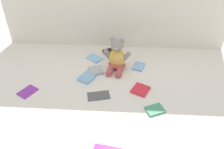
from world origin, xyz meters
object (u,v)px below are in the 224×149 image
at_px(book_case_3, 110,53).
at_px(teddy_bear, 117,57).
at_px(book_case_6, 140,90).
at_px(book_case_5, 94,58).
at_px(book_case_9, 87,78).
at_px(book_case_1, 96,71).
at_px(book_case_0, 155,110).
at_px(book_case_7, 99,95).
at_px(book_case_4, 139,66).
at_px(book_case_8, 28,91).

bearing_deg(book_case_3, teddy_bear, 79.04).
relative_size(teddy_bear, book_case_6, 2.30).
bearing_deg(teddy_bear, book_case_5, 158.97).
bearing_deg(book_case_3, book_case_5, 2.32).
bearing_deg(book_case_9, book_case_1, 86.60).
bearing_deg(book_case_0, book_case_5, -165.19).
distance_m(book_case_5, book_case_7, 0.41).
relative_size(teddy_bear, book_case_4, 2.49).
bearing_deg(book_case_9, book_case_8, -127.37).
height_order(book_case_3, book_case_4, book_case_3).
bearing_deg(book_case_3, book_case_7, 55.53).
height_order(book_case_1, book_case_6, book_case_1).
height_order(teddy_bear, book_case_3, teddy_bear).
xyz_separation_m(book_case_4, book_case_7, (-0.25, -0.32, -0.00)).
relative_size(book_case_0, book_case_3, 0.83).
height_order(teddy_bear, book_case_6, teddy_bear).
xyz_separation_m(book_case_1, book_case_5, (-0.03, 0.16, -0.00)).
bearing_deg(book_case_1, book_case_4, 83.92).
relative_size(book_case_7, book_case_8, 1.20).
bearing_deg(book_case_3, book_case_0, 87.25).
bearing_deg(book_case_8, book_case_3, 75.03).
relative_size(book_case_0, book_case_5, 0.93).
xyz_separation_m(book_case_3, book_case_9, (-0.13, -0.31, -0.00)).
xyz_separation_m(book_case_3, book_case_7, (-0.04, -0.47, -0.00)).
distance_m(book_case_3, book_case_5, 0.13).
bearing_deg(book_case_1, book_case_6, 39.60).
height_order(book_case_1, book_case_9, same).
xyz_separation_m(book_case_1, book_case_7, (0.04, -0.25, -0.01)).
height_order(book_case_0, book_case_5, book_case_5).
distance_m(book_case_1, book_case_8, 0.46).
xyz_separation_m(book_case_1, book_case_9, (-0.05, -0.08, -0.00)).
height_order(book_case_0, book_case_3, book_case_3).
bearing_deg(book_case_7, book_case_0, -120.52).
relative_size(teddy_bear, book_case_1, 2.44).
distance_m(book_case_7, book_case_9, 0.19).
bearing_deg(book_case_0, book_case_8, -122.25).
xyz_separation_m(book_case_0, book_case_8, (-0.77, 0.11, -0.00)).
bearing_deg(teddy_bear, book_case_6, -45.58).
xyz_separation_m(book_case_8, book_case_9, (0.35, 0.15, 0.00)).
bearing_deg(teddy_bear, book_case_4, 16.39).
bearing_deg(book_case_5, book_case_4, 113.38).
bearing_deg(book_case_8, book_case_0, 23.01).
bearing_deg(book_case_9, teddy_bear, 63.65).
distance_m(teddy_bear, book_case_3, 0.20).
height_order(book_case_6, book_case_8, book_case_6).
relative_size(book_case_0, book_case_4, 1.07).
height_order(book_case_1, book_case_3, same).
height_order(book_case_1, book_case_8, book_case_1).
relative_size(book_case_4, book_case_9, 0.91).
bearing_deg(book_case_8, book_case_5, 77.82).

